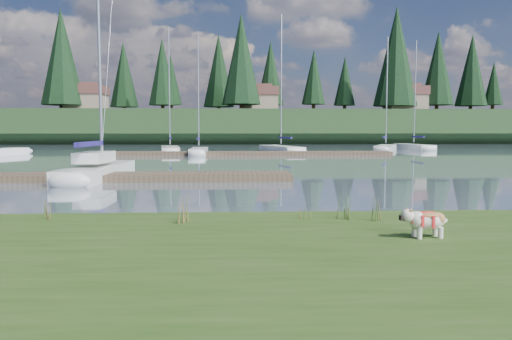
{
  "coord_description": "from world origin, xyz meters",
  "views": [
    {
      "loc": [
        1.48,
        -12.3,
        2.14
      ],
      "look_at": [
        2.05,
        -0.5,
        1.19
      ],
      "focal_mm": 35.0,
      "sensor_mm": 36.0,
      "label": 1
    }
  ],
  "objects": [
    {
      "name": "sailboat_bg_5",
      "position": [
        21.36,
        42.16,
        0.32
      ],
      "size": [
        2.21,
        8.44,
        11.88
      ],
      "rotation": [
        0.0,
        0.0,
        1.64
      ],
      "color": "silver",
      "rests_on": "ground"
    },
    {
      "name": "house_1",
      "position": [
        6.0,
        71.0,
        7.31
      ],
      "size": [
        6.3,
        5.3,
        4.65
      ],
      "color": "gray",
      "rests_on": "ridge"
    },
    {
      "name": "weed_2",
      "position": [
        3.73,
        -2.51,
        0.59
      ],
      "size": [
        0.17,
        0.14,
        0.57
      ],
      "color": "#475B23",
      "rests_on": "bank"
    },
    {
      "name": "conifer_6",
      "position": [
        28.0,
        68.0,
        13.99
      ],
      "size": [
        7.04,
        7.04,
        17.0
      ],
      "color": "#382619",
      "rests_on": "ridge"
    },
    {
      "name": "house_2",
      "position": [
        30.0,
        69.0,
        7.31
      ],
      "size": [
        6.3,
        5.3,
        4.65
      ],
      "color": "gray",
      "rests_on": "ridge"
    },
    {
      "name": "conifer_2",
      "position": [
        -25.0,
        68.0,
        13.54
      ],
      "size": [
        6.6,
        6.6,
        16.05
      ],
      "color": "#382619",
      "rests_on": "ridge"
    },
    {
      "name": "bulldog",
      "position": [
        4.71,
        -4.25,
        0.65
      ],
      "size": [
        0.81,
        0.38,
        0.48
      ],
      "rotation": [
        0.0,
        0.0,
        3.23
      ],
      "color": "silver",
      "rests_on": "bank"
    },
    {
      "name": "conifer_5",
      "position": [
        15.0,
        70.0,
        10.83
      ],
      "size": [
        3.96,
        3.96,
        10.35
      ],
      "color": "#382619",
      "rests_on": "ridge"
    },
    {
      "name": "sailboat_bg_4",
      "position": [
        17.74,
        39.44,
        0.32
      ],
      "size": [
        4.58,
        7.93,
        11.74
      ],
      "rotation": [
        0.0,
        0.0,
        1.16
      ],
      "color": "silver",
      "rests_on": "ground"
    },
    {
      "name": "sailboat_main",
      "position": [
        -4.49,
        10.8,
        0.42
      ],
      "size": [
        1.88,
        8.28,
        11.91
      ],
      "rotation": [
        0.0,
        0.0,
        1.54
      ],
      "color": "silver",
      "rests_on": "ground"
    },
    {
      "name": "ridge",
      "position": [
        0.0,
        73.0,
        2.5
      ],
      "size": [
        200.0,
        20.0,
        5.0
      ],
      "primitive_type": "cube",
      "color": "#1A3017",
      "rests_on": "ground"
    },
    {
      "name": "sailboat_bg_2",
      "position": [
        -1.38,
        31.6,
        0.33
      ],
      "size": [
        1.41,
        6.81,
        10.34
      ],
      "rotation": [
        0.0,
        0.0,
        1.58
      ],
      "color": "silver",
      "rests_on": "ground"
    },
    {
      "name": "weed_1",
      "position": [
        0.52,
        -2.55,
        0.55
      ],
      "size": [
        0.17,
        0.14,
        0.48
      ],
      "color": "#475B23",
      "rests_on": "bank"
    },
    {
      "name": "weed_0",
      "position": [
        0.55,
        -2.79,
        0.6
      ],
      "size": [
        0.17,
        0.14,
        0.6
      ],
      "color": "#475B23",
      "rests_on": "bank"
    },
    {
      "name": "dock_far",
      "position": [
        2.0,
        30.0,
        0.15
      ],
      "size": [
        26.0,
        2.2,
        0.3
      ],
      "primitive_type": "cube",
      "color": "#4C3D2C",
      "rests_on": "ground"
    },
    {
      "name": "dock_near",
      "position": [
        -4.0,
        9.0,
        0.15
      ],
      "size": [
        16.0,
        2.0,
        0.3
      ],
      "primitive_type": "cube",
      "color": "#4C3D2C",
      "rests_on": "ground"
    },
    {
      "name": "weed_5",
      "position": [
        4.32,
        -2.68,
        0.63
      ],
      "size": [
        0.17,
        0.14,
        0.66
      ],
      "color": "#475B23",
      "rests_on": "bank"
    },
    {
      "name": "sailboat_bg_3",
      "position": [
        6.1,
        37.27,
        0.32
      ],
      "size": [
        4.14,
        9.37,
        13.39
      ],
      "rotation": [
        0.0,
        0.0,
        1.83
      ],
      "color": "silver",
      "rests_on": "ground"
    },
    {
      "name": "conifer_4",
      "position": [
        3.0,
        66.0,
        13.09
      ],
      "size": [
        6.16,
        6.16,
        15.1
      ],
      "color": "#382619",
      "rests_on": "ridge"
    },
    {
      "name": "conifer_3",
      "position": [
        -10.0,
        72.0,
        11.74
      ],
      "size": [
        4.84,
        4.84,
        12.25
      ],
      "color": "#382619",
      "rests_on": "ridge"
    },
    {
      "name": "mud_lip",
      "position": [
        0.0,
        -1.6,
        0.07
      ],
      "size": [
        60.0,
        0.5,
        0.14
      ],
      "primitive_type": "cube",
      "color": "#33281C",
      "rests_on": "ground"
    },
    {
      "name": "sailboat_bg_1",
      "position": [
        -4.41,
        35.47,
        0.33
      ],
      "size": [
        2.66,
        8.01,
        11.75
      ],
      "rotation": [
        0.0,
        0.0,
        1.71
      ],
      "color": "silver",
      "rests_on": "ground"
    },
    {
      "name": "weed_4",
      "position": [
        2.94,
        -2.53,
        0.51
      ],
      "size": [
        0.17,
        0.14,
        0.38
      ],
      "color": "#475B23",
      "rests_on": "bank"
    },
    {
      "name": "weed_3",
      "position": [
        -2.22,
        -2.25,
        0.59
      ],
      "size": [
        0.17,
        0.14,
        0.57
      ],
      "color": "#475B23",
      "rests_on": "bank"
    },
    {
      "name": "ground",
      "position": [
        0.0,
        30.0,
        0.0
      ],
      "size": [
        200.0,
        200.0,
        0.0
      ],
      "primitive_type": "plane",
      "color": "slate",
      "rests_on": "ground"
    },
    {
      "name": "house_0",
      "position": [
        -22.0,
        70.0,
        7.31
      ],
      "size": [
        6.3,
        5.3,
        4.65
      ],
      "color": "gray",
      "rests_on": "ridge"
    },
    {
      "name": "bank",
      "position": [
        0.0,
        -6.0,
        0.17
      ],
      "size": [
        60.0,
        9.0,
        0.35
      ],
      "primitive_type": "cube",
      "color": "#2D4718",
      "rests_on": "ground"
    },
    {
      "name": "conifer_7",
      "position": [
        42.0,
        71.0,
        12.19
      ],
      "size": [
        5.28,
        5.28,
        13.2
      ],
      "color": "#382619",
      "rests_on": "ridge"
    }
  ]
}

